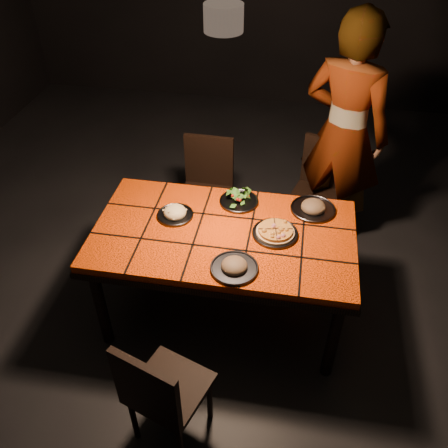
% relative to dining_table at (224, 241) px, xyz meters
% --- Properties ---
extents(room_shell, '(6.04, 7.04, 3.08)m').
position_rel_dining_table_xyz_m(room_shell, '(0.00, 0.00, 0.83)').
color(room_shell, black).
rests_on(room_shell, ground).
extents(dining_table, '(1.62, 0.92, 0.75)m').
position_rel_dining_table_xyz_m(dining_table, '(0.00, 0.00, 0.00)').
color(dining_table, '#FF4808').
rests_on(dining_table, ground).
extents(chair_near, '(0.47, 0.47, 0.82)m').
position_rel_dining_table_xyz_m(chair_near, '(-0.16, -0.95, -0.20)').
color(chair_near, black).
rests_on(chair_near, ground).
extents(chair_far_left, '(0.40, 0.40, 0.86)m').
position_rel_dining_table_xyz_m(chair_far_left, '(-0.28, 0.85, -0.18)').
color(chair_far_left, black).
rests_on(chair_far_left, ground).
extents(chair_far_right, '(0.48, 0.48, 0.85)m').
position_rel_dining_table_xyz_m(chair_far_right, '(0.60, 1.00, -0.18)').
color(chair_far_right, black).
rests_on(chair_far_right, ground).
extents(diner, '(0.79, 0.67, 1.83)m').
position_rel_dining_table_xyz_m(diner, '(0.72, 1.06, 0.24)').
color(diner, brown).
rests_on(diner, ground).
extents(pendant_lamp, '(0.18, 0.18, 1.06)m').
position_rel_dining_table_xyz_m(pendant_lamp, '(0.00, 0.00, 1.35)').
color(pendant_lamp, black).
rests_on(pendant_lamp, room_shell).
extents(plate_pizza, '(0.28, 0.28, 0.04)m').
position_rel_dining_table_xyz_m(plate_pizza, '(0.31, 0.03, 0.10)').
color(plate_pizza, '#3C3C42').
rests_on(plate_pizza, dining_table).
extents(plate_pasta, '(0.23, 0.23, 0.08)m').
position_rel_dining_table_xyz_m(plate_pasta, '(-0.33, 0.10, 0.10)').
color(plate_pasta, '#3C3C42').
rests_on(plate_pasta, dining_table).
extents(plate_salad, '(0.26, 0.26, 0.07)m').
position_rel_dining_table_xyz_m(plate_salad, '(0.05, 0.31, 0.10)').
color(plate_salad, '#3C3C42').
rests_on(plate_salad, dining_table).
extents(plate_mushroom_a, '(0.27, 0.27, 0.09)m').
position_rel_dining_table_xyz_m(plate_mushroom_a, '(0.11, -0.31, 0.10)').
color(plate_mushroom_a, '#3C3C42').
rests_on(plate_mushroom_a, dining_table).
extents(plate_mushroom_b, '(0.29, 0.29, 0.10)m').
position_rel_dining_table_xyz_m(plate_mushroom_b, '(0.53, 0.31, 0.10)').
color(plate_mushroom_b, '#3C3C42').
rests_on(plate_mushroom_b, dining_table).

